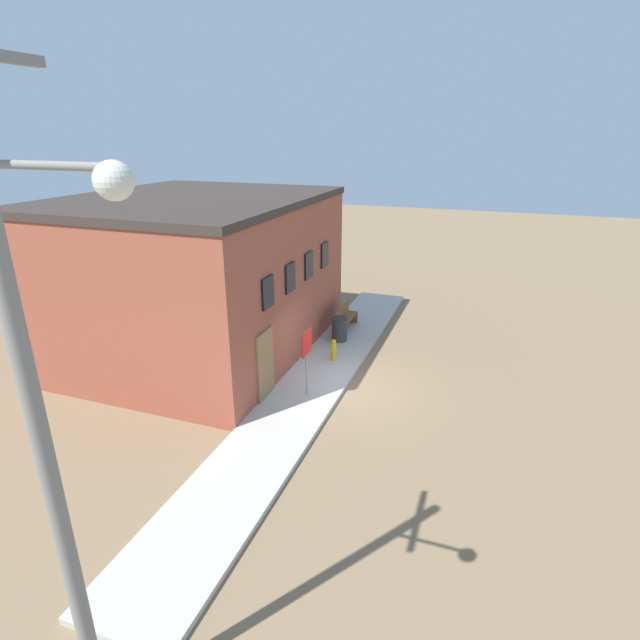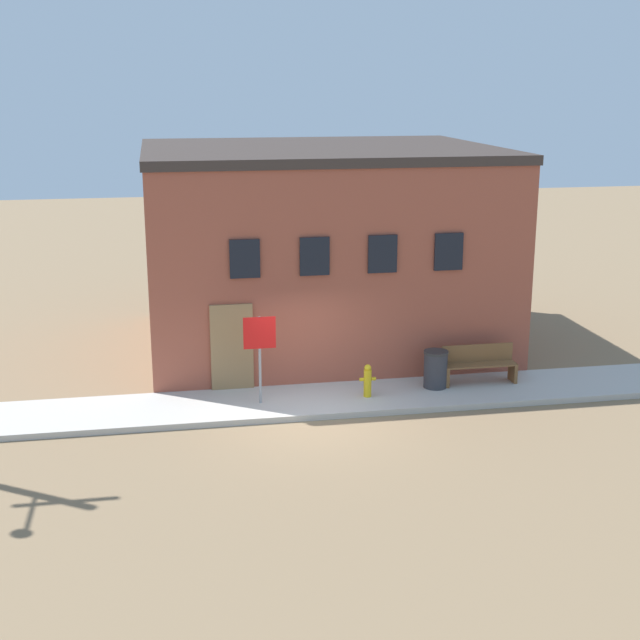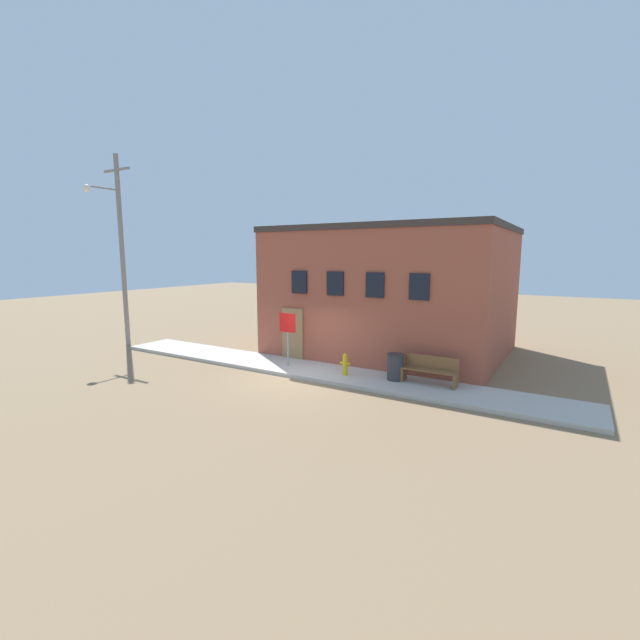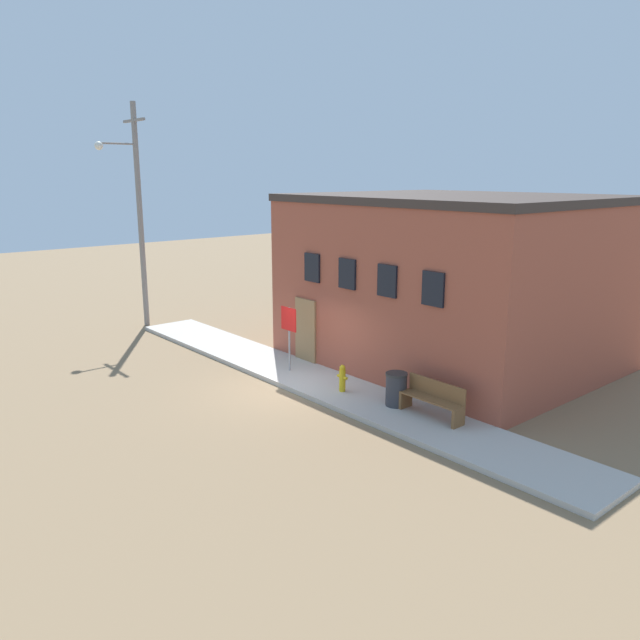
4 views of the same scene
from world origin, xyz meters
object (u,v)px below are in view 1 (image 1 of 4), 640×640
object	(u,v)px
bench	(345,318)
trash_bin	(339,329)
fire_hydrant	(334,350)
utility_pole	(42,411)
stop_sign	(307,350)

from	to	relation	value
bench	trash_bin	world-z (taller)	bench
fire_hydrant	utility_pole	distance (m)	12.36
fire_hydrant	utility_pole	xyz separation A→B (m)	(-11.57, -0.59, 4.30)
bench	trash_bin	xyz separation A→B (m)	(-1.13, -0.14, -0.01)
fire_hydrant	bench	size ratio (longest dim) A/B	0.43
stop_sign	utility_pole	distance (m)	9.68
fire_hydrant	trash_bin	world-z (taller)	trash_bin
bench	utility_pole	bearing A→B (deg)	-175.74
trash_bin	utility_pole	bearing A→B (deg)	-175.97
bench	utility_pole	xyz separation A→B (m)	(-14.44, -1.08, 4.22)
stop_sign	bench	bearing A→B (deg)	4.98
trash_bin	stop_sign	bearing A→B (deg)	-175.56
utility_pole	fire_hydrant	bearing A→B (deg)	2.93
stop_sign	utility_pole	bearing A→B (deg)	-176.16
stop_sign	utility_pole	xyz separation A→B (m)	(-9.09, -0.61, 3.26)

